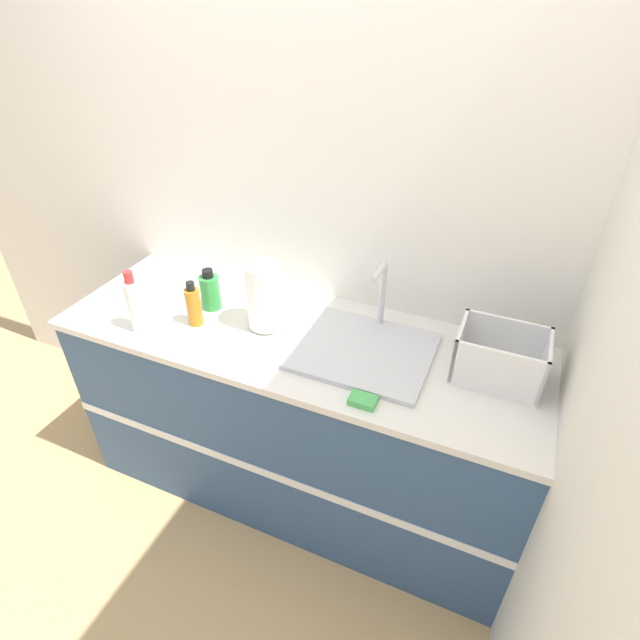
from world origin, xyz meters
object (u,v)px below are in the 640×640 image
(sink, at_px, (365,348))
(bottle_amber, at_px, (194,306))
(dish_rack, at_px, (499,361))
(bottle_white_spray, at_px, (135,305))
(paper_towel_roll, at_px, (264,296))
(bottle_green, at_px, (210,291))

(sink, xyz_separation_m, bottle_amber, (-0.68, -0.09, 0.07))
(dish_rack, xyz_separation_m, bottle_white_spray, (-1.32, -0.26, 0.04))
(sink, xyz_separation_m, paper_towel_roll, (-0.41, 0.00, 0.12))
(dish_rack, relative_size, bottle_green, 1.63)
(bottle_white_spray, bearing_deg, bottle_green, 55.86)
(dish_rack, bearing_deg, sink, -174.09)
(bottle_white_spray, height_order, bottle_green, bottle_white_spray)
(bottle_green, bearing_deg, bottle_white_spray, -124.14)
(dish_rack, xyz_separation_m, bottle_amber, (-1.15, -0.14, 0.01))
(bottle_green, bearing_deg, sink, -2.55)
(sink, relative_size, paper_towel_roll, 1.77)
(dish_rack, relative_size, bottle_white_spray, 1.11)
(paper_towel_roll, distance_m, bottle_amber, 0.29)
(sink, distance_m, bottle_amber, 0.69)
(bottle_white_spray, xyz_separation_m, bottle_green, (0.17, 0.25, -0.04))
(bottle_amber, distance_m, bottle_green, 0.13)
(dish_rack, relative_size, bottle_amber, 1.52)
(dish_rack, distance_m, bottle_white_spray, 1.35)
(paper_towel_roll, relative_size, dish_rack, 0.95)
(bottle_green, bearing_deg, paper_towel_roll, -6.22)
(sink, relative_size, bottle_white_spray, 1.87)
(sink, distance_m, bottle_green, 0.69)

